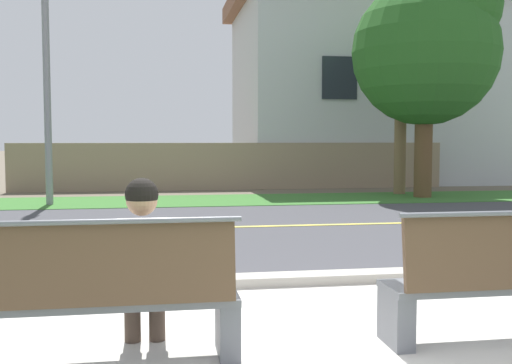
# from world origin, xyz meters

# --- Properties ---
(ground_plane) EXTENTS (140.00, 140.00, 0.00)m
(ground_plane) POSITION_xyz_m (0.00, 8.00, 0.00)
(ground_plane) COLOR #665B4C
(sidewalk_pavement) EXTENTS (44.00, 3.60, 0.01)m
(sidewalk_pavement) POSITION_xyz_m (0.00, 0.40, 0.01)
(sidewalk_pavement) COLOR beige
(sidewalk_pavement) RESTS_ON ground_plane
(curb_edge) EXTENTS (44.00, 0.30, 0.11)m
(curb_edge) POSITION_xyz_m (0.00, 2.35, 0.06)
(curb_edge) COLOR #ADA89E
(curb_edge) RESTS_ON ground_plane
(street_asphalt) EXTENTS (52.00, 8.00, 0.01)m
(street_asphalt) POSITION_xyz_m (0.00, 6.50, 0.00)
(street_asphalt) COLOR #424247
(street_asphalt) RESTS_ON ground_plane
(road_centre_line) EXTENTS (48.00, 0.14, 0.01)m
(road_centre_line) POSITION_xyz_m (0.00, 6.50, 0.01)
(road_centre_line) COLOR #E0CC4C
(road_centre_line) RESTS_ON ground_plane
(far_verge_grass) EXTENTS (48.00, 2.80, 0.02)m
(far_verge_grass) POSITION_xyz_m (0.00, 11.09, 0.01)
(far_verge_grass) COLOR #38702D
(far_verge_grass) RESTS_ON ground_plane
(bench_left) EXTENTS (2.07, 0.48, 1.01)m
(bench_left) POSITION_xyz_m (-1.58, 0.32, 0.47)
(bench_left) COLOR slate
(bench_left) RESTS_ON ground_plane
(seated_person_white) EXTENTS (0.52, 0.68, 1.25)m
(seated_person_white) POSITION_xyz_m (-1.19, 0.50, 0.68)
(seated_person_white) COLOR #47382D
(seated_person_white) RESTS_ON ground_plane
(streetlamp) EXTENTS (0.24, 2.10, 7.13)m
(streetlamp) POSITION_xyz_m (-3.57, 10.89, 4.07)
(streetlamp) COLOR gray
(streetlamp) RESTS_ON ground_plane
(shade_tree_left) EXTENTS (3.72, 3.72, 6.13)m
(shade_tree_left) POSITION_xyz_m (5.77, 10.94, 3.98)
(shade_tree_left) COLOR brown
(shade_tree_left) RESTS_ON ground_plane
(garden_wall) EXTENTS (13.00, 0.36, 1.40)m
(garden_wall) POSITION_xyz_m (1.15, 14.34, 0.70)
(garden_wall) COLOR gray
(garden_wall) RESTS_ON ground_plane
(house_across_street) EXTENTS (9.91, 6.91, 6.74)m
(house_across_street) POSITION_xyz_m (6.47, 17.54, 3.42)
(house_across_street) COLOR #B7BCC1
(house_across_street) RESTS_ON ground_plane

